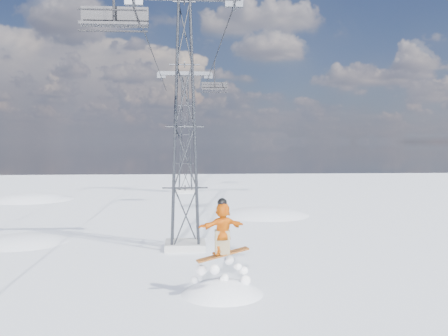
% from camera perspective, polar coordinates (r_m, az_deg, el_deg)
% --- Properties ---
extents(ground, '(120.00, 120.00, 0.00)m').
position_cam_1_polar(ground, '(15.20, -7.59, -15.49)').
color(ground, white).
rests_on(ground, ground).
extents(lift_tower_near, '(5.20, 1.80, 11.43)m').
position_cam_1_polar(lift_tower_near, '(22.41, -4.50, 4.66)').
color(lift_tower_near, '#999999').
rests_on(lift_tower_near, ground).
extents(lift_tower_far, '(5.20, 1.80, 11.43)m').
position_cam_1_polar(lift_tower_far, '(47.40, -4.46, 3.78)').
color(lift_tower_far, '#999999').
rests_on(lift_tower_far, ground).
extents(haul_cables, '(4.46, 51.00, 0.06)m').
position_cam_1_polar(haul_cables, '(34.43, -4.51, 13.08)').
color(haul_cables, black).
rests_on(haul_cables, ground).
extents(lift_chair_near, '(2.13, 0.61, 2.64)m').
position_cam_1_polar(lift_chair_near, '(16.79, -12.43, 16.44)').
color(lift_chair_near, black).
rests_on(lift_chair_near, ground).
extents(lift_chair_mid, '(1.93, 0.56, 2.40)m').
position_cam_1_polar(lift_chair_mid, '(37.58, -1.09, 9.29)').
color(lift_chair_mid, black).
rests_on(lift_chair_mid, ground).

